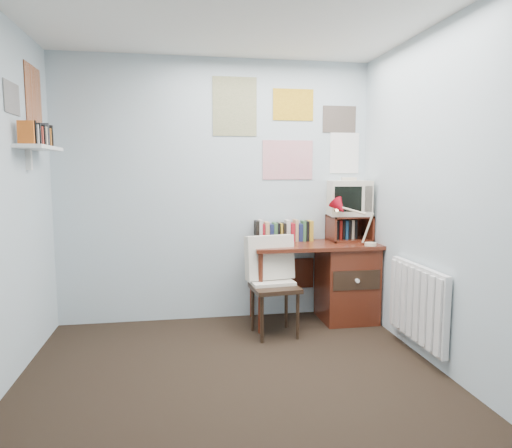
{
  "coord_description": "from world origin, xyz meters",
  "views": [
    {
      "loc": [
        -0.36,
        -2.64,
        1.45
      ],
      "look_at": [
        0.26,
        1.03,
        1.01
      ],
      "focal_mm": 32.0,
      "sensor_mm": 36.0,
      "label": 1
    }
  ],
  "objects_px": {
    "tv_riser": "(349,228)",
    "wall_shelf": "(40,148)",
    "desk_chair": "(275,288)",
    "radiator": "(418,303)",
    "desk_lamp": "(371,225)",
    "crt_tv": "(348,196)",
    "desk": "(341,279)"
  },
  "relations": [
    {
      "from": "tv_riser",
      "to": "wall_shelf",
      "type": "relative_size",
      "value": 0.65
    },
    {
      "from": "desk",
      "to": "desk_chair",
      "type": "height_order",
      "value": "desk_chair"
    },
    {
      "from": "desk",
      "to": "crt_tv",
      "type": "xyz_separation_m",
      "value": [
        0.11,
        0.13,
        0.79
      ]
    },
    {
      "from": "wall_shelf",
      "to": "desk_lamp",
      "type": "bearing_deg",
      "value": 3.31
    },
    {
      "from": "wall_shelf",
      "to": "crt_tv",
      "type": "bearing_deg",
      "value": 10.77
    },
    {
      "from": "desk_chair",
      "to": "radiator",
      "type": "relative_size",
      "value": 1.06
    },
    {
      "from": "tv_riser",
      "to": "wall_shelf",
      "type": "bearing_deg",
      "value": -169.68
    },
    {
      "from": "desk_chair",
      "to": "crt_tv",
      "type": "xyz_separation_m",
      "value": [
        0.83,
        0.44,
        0.77
      ]
    },
    {
      "from": "wall_shelf",
      "to": "radiator",
      "type": "bearing_deg",
      "value": -10.89
    },
    {
      "from": "crt_tv",
      "to": "wall_shelf",
      "type": "relative_size",
      "value": 0.63
    },
    {
      "from": "desk_lamp",
      "to": "wall_shelf",
      "type": "height_order",
      "value": "wall_shelf"
    },
    {
      "from": "desk",
      "to": "wall_shelf",
      "type": "height_order",
      "value": "wall_shelf"
    },
    {
      "from": "desk_lamp",
      "to": "desk",
      "type": "bearing_deg",
      "value": 125.43
    },
    {
      "from": "desk",
      "to": "desk_chair",
      "type": "relative_size",
      "value": 1.42
    },
    {
      "from": "tv_riser",
      "to": "crt_tv",
      "type": "bearing_deg",
      "value": 111.72
    },
    {
      "from": "desk",
      "to": "tv_riser",
      "type": "height_order",
      "value": "tv_riser"
    },
    {
      "from": "desk",
      "to": "radiator",
      "type": "bearing_deg",
      "value": -72.76
    },
    {
      "from": "desk",
      "to": "tv_riser",
      "type": "relative_size",
      "value": 3.0
    },
    {
      "from": "desk_chair",
      "to": "tv_riser",
      "type": "relative_size",
      "value": 2.12
    },
    {
      "from": "desk_chair",
      "to": "wall_shelf",
      "type": "bearing_deg",
      "value": 176.51
    },
    {
      "from": "desk_chair",
      "to": "tv_riser",
      "type": "distance_m",
      "value": 1.04
    },
    {
      "from": "tv_riser",
      "to": "wall_shelf",
      "type": "height_order",
      "value": "wall_shelf"
    },
    {
      "from": "radiator",
      "to": "desk_lamp",
      "type": "bearing_deg",
      "value": 97.18
    },
    {
      "from": "desk_chair",
      "to": "radiator",
      "type": "distance_m",
      "value": 1.18
    },
    {
      "from": "desk_lamp",
      "to": "wall_shelf",
      "type": "distance_m",
      "value": 2.85
    },
    {
      "from": "tv_riser",
      "to": "desk_lamp",
      "type": "bearing_deg",
      "value": -76.28
    },
    {
      "from": "desk_lamp",
      "to": "wall_shelf",
      "type": "relative_size",
      "value": 0.63
    },
    {
      "from": "radiator",
      "to": "desk",
      "type": "bearing_deg",
      "value": 107.24
    },
    {
      "from": "desk_chair",
      "to": "desk_lamp",
      "type": "xyz_separation_m",
      "value": [
        0.92,
        0.09,
        0.53
      ]
    },
    {
      "from": "tv_riser",
      "to": "crt_tv",
      "type": "distance_m",
      "value": 0.31
    },
    {
      "from": "desk_chair",
      "to": "radiator",
      "type": "height_order",
      "value": "desk_chair"
    },
    {
      "from": "radiator",
      "to": "wall_shelf",
      "type": "height_order",
      "value": "wall_shelf"
    }
  ]
}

